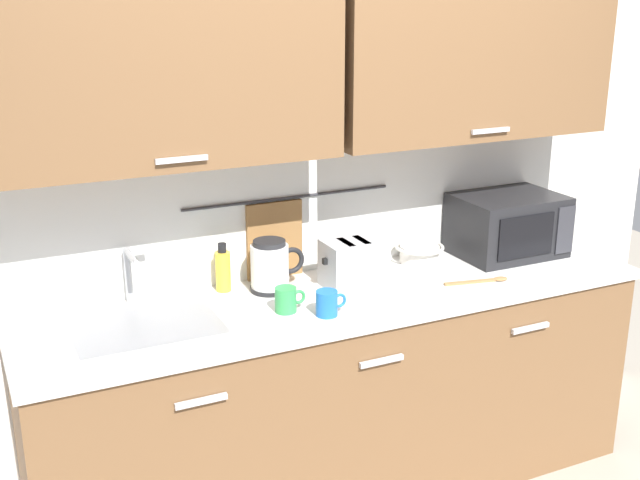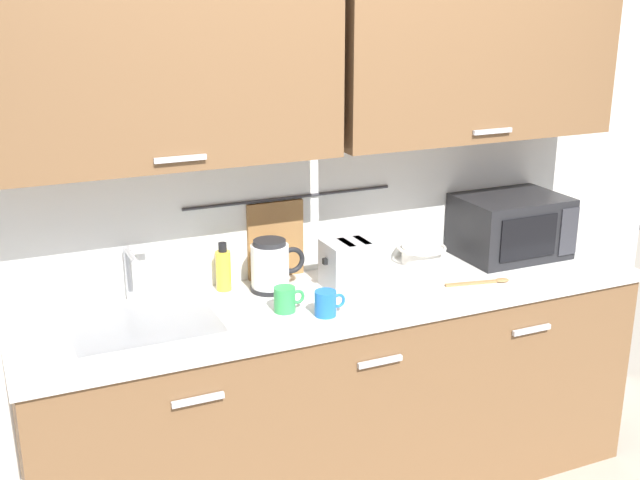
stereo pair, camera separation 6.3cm
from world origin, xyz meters
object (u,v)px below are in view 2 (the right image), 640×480
object	(u,v)px
electric_kettle	(271,266)
wooden_spoon	(485,282)
mug_near_sink	(285,299)
toaster	(354,263)
microwave	(510,226)
mug_by_kettle	(326,303)
mixing_bowl	(421,253)
dish_soap_bottle	(223,269)

from	to	relation	value
electric_kettle	wooden_spoon	world-z (taller)	electric_kettle
mug_near_sink	toaster	bearing A→B (deg)	20.40
microwave	toaster	xyz separation A→B (m)	(-0.80, -0.06, -0.04)
microwave	toaster	size ratio (longest dim) A/B	1.80
toaster	wooden_spoon	size ratio (longest dim) A/B	0.93
mug_near_sink	toaster	size ratio (longest dim) A/B	0.47
toaster	electric_kettle	bearing A→B (deg)	163.23
mug_by_kettle	wooden_spoon	distance (m)	0.73
electric_kettle	mug_by_kettle	size ratio (longest dim) A/B	1.89
mixing_bowl	mug_by_kettle	world-z (taller)	mug_by_kettle
dish_soap_bottle	mixing_bowl	size ratio (longest dim) A/B	0.92
electric_kettle	mug_near_sink	world-z (taller)	electric_kettle
microwave	dish_soap_bottle	size ratio (longest dim) A/B	2.35
microwave	electric_kettle	distance (m)	1.12
wooden_spoon	dish_soap_bottle	bearing A→B (deg)	159.62
microwave	electric_kettle	bearing A→B (deg)	178.19
mug_by_kettle	toaster	bearing A→B (deg)	45.02
microwave	wooden_spoon	xyz separation A→B (m)	(-0.30, -0.25, -0.13)
dish_soap_bottle	toaster	world-z (taller)	dish_soap_bottle
mixing_bowl	mug_near_sink	bearing A→B (deg)	-160.73
electric_kettle	dish_soap_bottle	distance (m)	0.19
dish_soap_bottle	toaster	size ratio (longest dim) A/B	0.77
mug_near_sink	toaster	world-z (taller)	toaster
mug_near_sink	mixing_bowl	world-z (taller)	mug_near_sink
mixing_bowl	toaster	xyz separation A→B (m)	(-0.39, -0.13, 0.05)
microwave	mug_by_kettle	world-z (taller)	microwave
mixing_bowl	mug_by_kettle	size ratio (longest dim) A/B	1.78
mug_by_kettle	dish_soap_bottle	bearing A→B (deg)	123.26
mixing_bowl	electric_kettle	bearing A→B (deg)	-177.27
microwave	mixing_bowl	world-z (taller)	microwave
microwave	mug_by_kettle	bearing A→B (deg)	-164.47
electric_kettle	mixing_bowl	distance (m)	0.71
dish_soap_bottle	toaster	xyz separation A→B (m)	(0.49, -0.17, 0.01)
mug_near_sink	mug_by_kettle	xyz separation A→B (m)	(0.12, -0.10, 0.00)
toaster	wooden_spoon	world-z (taller)	toaster
toaster	dish_soap_bottle	bearing A→B (deg)	160.33
mixing_bowl	toaster	size ratio (longest dim) A/B	0.84
dish_soap_bottle	mug_near_sink	distance (m)	0.34
mixing_bowl	toaster	bearing A→B (deg)	-161.74
microwave	dish_soap_bottle	distance (m)	1.30
mug_near_sink	mixing_bowl	xyz separation A→B (m)	(0.74, 0.26, -0.00)
electric_kettle	toaster	size ratio (longest dim) A/B	0.89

